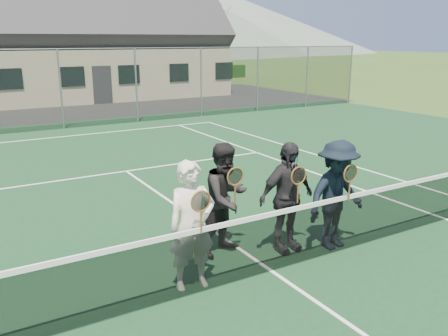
# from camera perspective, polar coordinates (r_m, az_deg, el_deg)

# --- Properties ---
(ground) EXTENTS (220.00, 220.00, 0.00)m
(ground) POSITION_cam_1_polar(r_m,az_deg,el_deg) (25.64, -21.84, 6.66)
(ground) COLOR #2D4A1A
(ground) RESTS_ON ground
(court_surface) EXTENTS (30.00, 30.00, 0.02)m
(court_surface) POSITION_cam_1_polar(r_m,az_deg,el_deg) (7.23, 5.73, -12.34)
(court_surface) COLOR #14381E
(court_surface) RESTS_ON ground
(hedge_row) EXTENTS (40.00, 1.20, 1.10)m
(hedge_row) POSITION_cam_1_polar(r_m,az_deg,el_deg) (37.43, -24.97, 9.56)
(hedge_row) COLOR black
(hedge_row) RESTS_ON ground
(hill_east) EXTENTS (90.00, 90.00, 14.00)m
(hill_east) POSITION_cam_1_polar(r_m,az_deg,el_deg) (116.20, -0.16, 17.05)
(hill_east) COLOR #57695F
(hill_east) RESTS_ON ground
(court_markings) EXTENTS (11.03, 23.83, 0.01)m
(court_markings) POSITION_cam_1_polar(r_m,az_deg,el_deg) (7.22, 5.73, -12.23)
(court_markings) COLOR white
(court_markings) RESTS_ON court_surface
(tennis_net) EXTENTS (11.68, 0.08, 1.10)m
(tennis_net) POSITION_cam_1_polar(r_m,az_deg,el_deg) (7.00, 5.84, -8.49)
(tennis_net) COLOR slate
(tennis_net) RESTS_ON ground
(perimeter_fence) EXTENTS (30.07, 0.07, 3.02)m
(perimeter_fence) POSITION_cam_1_polar(r_m,az_deg,el_deg) (19.11, -19.06, 8.95)
(perimeter_fence) COLOR slate
(perimeter_fence) RESTS_ON ground
(clubhouse) EXTENTS (15.60, 8.20, 7.70)m
(clubhouse) POSITION_cam_1_polar(r_m,az_deg,el_deg) (30.17, -16.14, 15.89)
(clubhouse) COLOR beige
(clubhouse) RESTS_ON ground
(tree_c) EXTENTS (3.20, 3.20, 7.77)m
(tree_c) POSITION_cam_1_polar(r_m,az_deg,el_deg) (38.65, -22.97, 17.73)
(tree_c) COLOR #331F12
(tree_c) RESTS_ON ground
(tree_d) EXTENTS (3.20, 3.20, 7.77)m
(tree_d) POSITION_cam_1_polar(r_m,az_deg,el_deg) (41.37, -8.45, 18.48)
(tree_d) COLOR #372014
(tree_d) RESTS_ON ground
(tree_e) EXTENTS (3.20, 3.20, 7.77)m
(tree_e) POSITION_cam_1_polar(r_m,az_deg,el_deg) (44.01, -0.82, 18.43)
(tree_e) COLOR #331D12
(tree_e) RESTS_ON ground
(player_a) EXTENTS (0.70, 0.53, 1.80)m
(player_a) POSITION_cam_1_polar(r_m,az_deg,el_deg) (6.44, -3.89, -6.94)
(player_a) COLOR white
(player_a) RESTS_ON court_surface
(player_b) EXTENTS (1.03, 0.90, 1.80)m
(player_b) POSITION_cam_1_polar(r_m,az_deg,el_deg) (7.49, 0.25, -3.68)
(player_b) COLOR black
(player_b) RESTS_ON court_surface
(player_c) EXTENTS (1.08, 0.53, 1.80)m
(player_c) POSITION_cam_1_polar(r_m,az_deg,el_deg) (7.59, 7.54, -3.54)
(player_c) COLOR black
(player_c) RESTS_ON court_surface
(player_d) EXTENTS (1.21, 0.76, 1.80)m
(player_d) POSITION_cam_1_polar(r_m,az_deg,el_deg) (7.86, 13.38, -3.18)
(player_d) COLOR black
(player_d) RESTS_ON court_surface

